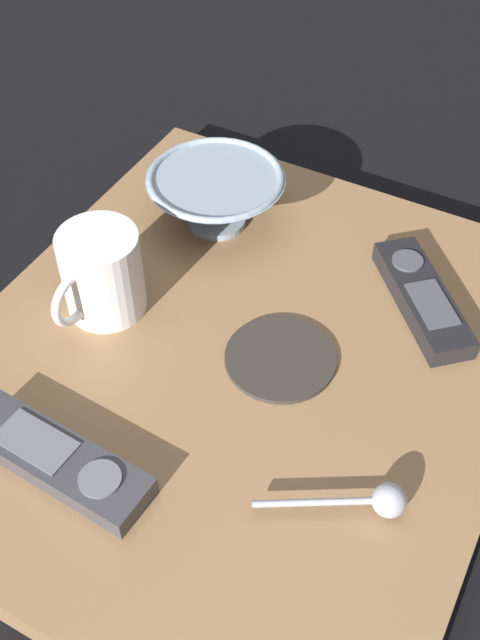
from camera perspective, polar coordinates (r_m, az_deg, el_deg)
ground_plane at (r=0.78m, az=-0.08°, el=-4.32°), size 6.00×6.00×0.00m
table at (r=0.77m, az=-0.08°, el=-3.47°), size 0.53×0.62×0.04m
cereal_bowl at (r=0.87m, az=-1.79°, el=9.23°), size 0.16×0.16×0.07m
coffee_mug at (r=0.78m, az=-10.35°, el=3.41°), size 0.08×0.12×0.09m
teaspoon at (r=0.65m, az=10.43°, el=-13.13°), size 0.11×0.07×0.03m
tv_remote_near at (r=0.69m, az=-13.48°, el=-10.14°), size 0.18×0.06×0.02m
tv_remote_far at (r=0.81m, az=13.46°, el=1.65°), size 0.14×0.15×0.03m
drink_coaster at (r=0.75m, az=3.04°, el=-2.85°), size 0.11×0.11×0.01m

